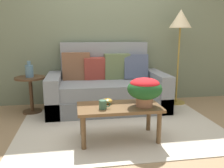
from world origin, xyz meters
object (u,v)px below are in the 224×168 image
object	(u,v)px
table_vase	(29,71)
couch	(107,88)
snack_bowl	(107,101)
side_table	(31,88)
coffee_mug	(103,105)
potted_plant	(145,89)
coffee_table	(119,111)
floor_lamp	(180,26)

from	to	relation	value
table_vase	couch	bearing A→B (deg)	1.11
snack_bowl	side_table	bearing A→B (deg)	134.56
side_table	coffee_mug	world-z (taller)	side_table
side_table	table_vase	size ratio (longest dim) A/B	2.32
couch	coffee_mug	world-z (taller)	couch
side_table	potted_plant	size ratio (longest dim) A/B	1.45
couch	coffee_table	size ratio (longest dim) A/B	1.99
floor_lamp	snack_bowl	size ratio (longest dim) A/B	13.37
coffee_table	snack_bowl	size ratio (longest dim) A/B	7.89
coffee_table	coffee_mug	size ratio (longest dim) A/B	7.35
couch	snack_bowl	bearing A→B (deg)	-97.88
couch	table_vase	distance (m)	1.26
couch	coffee_table	distance (m)	1.20
side_table	floor_lamp	size ratio (longest dim) A/B	0.35
coffee_table	floor_lamp	bearing A→B (deg)	44.84
potted_plant	couch	bearing A→B (deg)	101.42
couch	coffee_table	world-z (taller)	couch
table_vase	coffee_mug	bearing A→B (deg)	-51.83
couch	potted_plant	world-z (taller)	couch
floor_lamp	table_vase	size ratio (longest dim) A/B	6.57
couch	table_vase	xyz separation A→B (m)	(-1.21, -0.02, 0.33)
coffee_mug	snack_bowl	world-z (taller)	coffee_mug
floor_lamp	snack_bowl	bearing A→B (deg)	-140.21
coffee_table	snack_bowl	world-z (taller)	snack_bowl
coffee_table	coffee_mug	distance (m)	0.24
floor_lamp	snack_bowl	xyz separation A→B (m)	(-1.42, -1.18, -0.91)
potted_plant	snack_bowl	world-z (taller)	potted_plant
side_table	potted_plant	world-z (taller)	potted_plant
floor_lamp	coffee_mug	size ratio (longest dim) A/B	12.46
coffee_table	side_table	bearing A→B (deg)	134.95
potted_plant	coffee_table	bearing A→B (deg)	168.31
coffee_mug	floor_lamp	bearing A→B (deg)	42.56
coffee_mug	snack_bowl	distance (m)	0.20
couch	side_table	bearing A→B (deg)	-179.48
couch	coffee_table	xyz separation A→B (m)	(-0.03, -1.20, 0.01)
coffee_table	floor_lamp	xyz separation A→B (m)	(1.29, 1.29, 1.01)
potted_plant	coffee_mug	size ratio (longest dim) A/B	3.03
floor_lamp	snack_bowl	distance (m)	2.05
snack_bowl	floor_lamp	bearing A→B (deg)	39.79
couch	potted_plant	distance (m)	1.31
floor_lamp	potted_plant	bearing A→B (deg)	-126.92
snack_bowl	table_vase	xyz separation A→B (m)	(-1.06, 1.07, 0.22)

